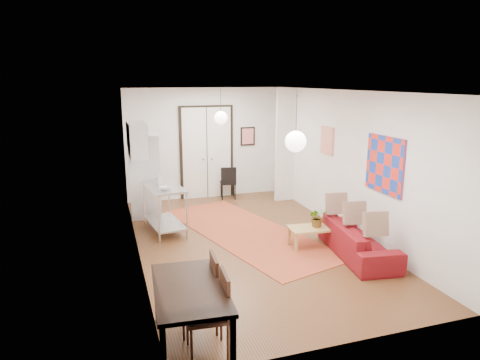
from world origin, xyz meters
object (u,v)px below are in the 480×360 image
object	(u,v)px
coffee_table	(312,230)
fridge	(145,176)
kitchen_counter	(164,202)
dining_chair_far	(205,304)
dining_chair_near	(196,285)
black_side_chair	(227,179)
dining_table	(190,293)
sofa	(358,240)

from	to	relation	value
coffee_table	fridge	size ratio (longest dim) A/B	0.48
kitchen_counter	dining_chair_far	distance (m)	4.14
dining_chair_near	black_side_chair	xyz separation A→B (m)	(2.08, 5.79, -0.06)
dining_table	dining_chair_near	world-z (taller)	dining_chair_near
fridge	coffee_table	bearing A→B (deg)	-42.72
fridge	dining_chair_near	xyz separation A→B (m)	(0.15, -4.83, -0.39)
kitchen_counter	dining_table	xyz separation A→B (m)	(-0.27, -4.09, 0.06)
dining_table	dining_chair_near	distance (m)	0.49
dining_chair_far	fridge	bearing A→B (deg)	-174.20
sofa	kitchen_counter	world-z (taller)	kitchen_counter
kitchen_counter	fridge	bearing A→B (deg)	94.56
sofa	kitchen_counter	distance (m)	3.90
sofa	coffee_table	distance (m)	0.85
coffee_table	dining_chair_far	size ratio (longest dim) A/B	0.93
kitchen_counter	dining_chair_near	distance (m)	3.65
dining_chair_near	coffee_table	bearing A→B (deg)	130.57
kitchen_counter	fridge	size ratio (longest dim) A/B	0.71
dining_table	black_side_chair	world-z (taller)	black_side_chair
fridge	dining_table	bearing A→B (deg)	-86.98
kitchen_counter	dining_chair_far	size ratio (longest dim) A/B	1.39
dining_chair_far	coffee_table	bearing A→B (deg)	136.88
coffee_table	dining_table	xyz separation A→B (m)	(-2.81, -2.40, 0.37)
coffee_table	dining_chair_far	xyz separation A→B (m)	(-2.65, -2.45, 0.23)
sofa	fridge	distance (m)	4.92
dining_chair_far	black_side_chair	bearing A→B (deg)	165.82
sofa	coffee_table	world-z (taller)	sofa
dining_chair_near	dining_chair_far	distance (m)	0.49
dining_table	dining_chair_far	xyz separation A→B (m)	(0.16, -0.04, -0.14)
dining_chair_far	black_side_chair	size ratio (longest dim) A/B	1.11
dining_chair_far	dining_chair_near	bearing A→B (deg)	-175.84
fridge	dining_chair_far	distance (m)	5.34
dining_chair_near	dining_chair_far	size ratio (longest dim) A/B	1.00
coffee_table	dining_table	size ratio (longest dim) A/B	0.61
dining_table	black_side_chair	distance (m)	6.63
fridge	dining_chair_near	distance (m)	4.85
fridge	dining_table	distance (m)	5.29
sofa	dining_chair_near	distance (m)	3.52
sofa	dining_chair_far	size ratio (longest dim) A/B	2.04
dining_chair_near	black_side_chair	distance (m)	6.15
dining_table	black_side_chair	xyz separation A→B (m)	(2.24, 6.24, -0.19)
black_side_chair	kitchen_counter	bearing A→B (deg)	57.86
fridge	sofa	bearing A→B (deg)	-42.75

